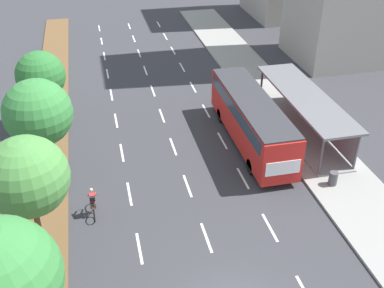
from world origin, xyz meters
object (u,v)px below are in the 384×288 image
Objects in this scene: median_tree_third at (38,113)px; bus_shelter at (307,110)px; cyclist at (93,203)px; median_tree_second at (27,177)px; median_tree_fourth at (41,76)px; trash_bin at (333,178)px; bus at (251,116)px.

bus_shelter is at bearing 4.90° from median_tree_third.
bus_shelter is 17.87m from median_tree_third.
median_tree_third is (-2.50, 4.23, 3.66)m from cyclist.
median_tree_second is at bearing -90.88° from median_tree_third.
bus_shelter is 6.22× the size of cyclist.
bus_shelter is 19.64m from median_tree_second.
trash_bin is (16.78, -11.31, -3.46)m from median_tree_fourth.
median_tree_second reaches higher than median_tree_third.
median_tree_second is 6.53m from median_tree_third.
cyclist is 0.29× the size of median_tree_third.
bus_shelter is at bearing 5.75° from bus.
median_tree_second reaches higher than trash_bin.
median_tree_second is at bearing -138.63° from cyclist.
cyclist is 2.14× the size of trash_bin.
median_tree_fourth is at bearing 158.15° from bus.
bus reaches higher than cyclist.
bus is at bearing 118.62° from trash_bin.
median_tree_second reaches higher than bus.
median_tree_second is (-17.72, -8.04, 2.68)m from bus_shelter.
bus is 12.14m from cyclist.
median_tree_second is at bearing -150.49° from bus.
bus is at bearing 29.51° from median_tree_second.
median_tree_third reaches higher than trash_bin.
trash_bin is at bearing -99.73° from bus_shelter.
bus is 1.79× the size of median_tree_third.
trash_bin is (16.64, 1.74, -3.98)m from median_tree_second.
bus is (-4.28, -0.43, 0.20)m from bus_shelter.
median_tree_fourth is (-13.58, 5.45, 1.96)m from bus.
median_tree_second is at bearing -89.39° from median_tree_fourth.
bus_shelter reaches higher than trash_bin.
cyclist is 0.29× the size of median_tree_second.
median_tree_third reaches higher than bus_shelter.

